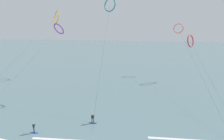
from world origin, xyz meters
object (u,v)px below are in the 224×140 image
at_px(kite_coral, 179,29).
at_px(kite_violet, 59,29).
at_px(surfer_navy, 93,119).
at_px(surfer_cobalt, 34,129).
at_px(kite_teal, 110,5).
at_px(kite_crimson, 191,41).
at_px(kite_amber, 56,17).

xyz_separation_m(kite_coral, kite_violet, (-39.21, -11.34, -0.05)).
xyz_separation_m(surfer_navy, surfer_cobalt, (-8.19, -4.52, 0.00)).
relative_size(kite_coral, kite_violet, 1.13).
distance_m(surfer_cobalt, kite_teal, 30.47).
height_order(kite_violet, kite_crimson, kite_violet).
distance_m(surfer_navy, kite_teal, 26.33).
height_order(surfer_navy, kite_amber, kite_amber).
bearing_deg(surfer_navy, kite_crimson, -127.90).
distance_m(kite_violet, kite_teal, 24.14).
distance_m(kite_violet, kite_crimson, 41.91).
bearing_deg(surfer_navy, surfer_cobalt, 24.99).
xyz_separation_m(kite_crimson, kite_teal, (-22.04, -15.69, 9.19)).
bearing_deg(kite_teal, surfer_cobalt, -84.30).
bearing_deg(kite_coral, surfer_cobalt, -112.99).
distance_m(surfer_navy, kite_coral, 47.64).
relative_size(kite_violet, kite_crimson, 1.01).
height_order(kite_amber, kite_coral, kite_amber).
bearing_deg(kite_coral, surfer_navy, -107.09).
bearing_deg(kite_violet, surfer_navy, 149.25).
height_order(surfer_navy, kite_teal, kite_teal).
bearing_deg(kite_crimson, surfer_navy, -177.81).
height_order(surfer_navy, kite_coral, kite_coral).
xyz_separation_m(surfer_navy, kite_amber, (-25.39, 39.52, 18.99)).
bearing_deg(kite_teal, kite_crimson, 61.80).
height_order(surfer_cobalt, kite_amber, kite_amber).
xyz_separation_m(surfer_cobalt, kite_amber, (-17.19, 44.04, 18.99)).
bearing_deg(kite_amber, surfer_navy, -10.28).
bearing_deg(kite_amber, kite_teal, 4.79).
relative_size(surfer_navy, kite_coral, 0.04).
relative_size(kite_coral, kite_teal, 1.94).
relative_size(kite_crimson, kite_teal, 1.70).
height_order(kite_coral, kite_violet, kite_violet).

